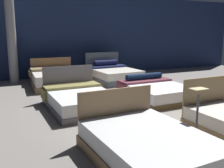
% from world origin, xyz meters
% --- Properties ---
extents(ground_plane, '(18.00, 18.00, 0.02)m').
position_xyz_m(ground_plane, '(0.00, 0.00, -0.01)').
color(ground_plane, gray).
extents(showroom_back_wall, '(18.00, 0.06, 3.50)m').
position_xyz_m(showroom_back_wall, '(0.00, 5.16, 1.75)').
color(showroom_back_wall, navy).
rests_on(showroom_back_wall, ground_plane).
extents(bed_0, '(1.63, 2.17, 0.90)m').
position_xyz_m(bed_0, '(-1.11, -2.78, 0.22)').
color(bed_0, '#937250').
rests_on(bed_0, ground_plane).
extents(bed_2, '(1.61, 2.15, 0.95)m').
position_xyz_m(bed_2, '(-1.18, 0.28, 0.23)').
color(bed_2, '#57545D').
rests_on(bed_2, ground_plane).
extents(bed_3, '(1.70, 2.00, 0.64)m').
position_xyz_m(bed_3, '(1.09, 0.23, 0.22)').
color(bed_3, '#4F3F26').
rests_on(bed_3, ground_plane).
extents(bed_4, '(1.79, 2.17, 0.92)m').
position_xyz_m(bed_4, '(-1.11, 3.26, 0.28)').
color(bed_4, '#906A49').
rests_on(bed_4, ground_plane).
extents(bed_5, '(1.77, 2.18, 1.05)m').
position_xyz_m(bed_5, '(1.16, 3.30, 0.27)').
color(bed_5, '#4C555A').
rests_on(bed_5, ground_plane).
extents(price_sign, '(0.28, 0.24, 0.95)m').
position_xyz_m(price_sign, '(0.00, -2.56, 0.36)').
color(price_sign, '#3F3F44').
rests_on(price_sign, ground_plane).
extents(support_pillar, '(0.34, 0.34, 3.50)m').
position_xyz_m(support_pillar, '(-2.40, 4.50, 1.75)').
color(support_pillar, '#99999E').
rests_on(support_pillar, ground_plane).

